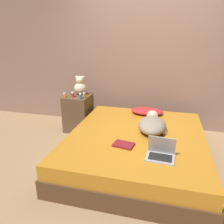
{
  "coord_description": "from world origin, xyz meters",
  "views": [
    {
      "loc": [
        0.33,
        -2.64,
        1.65
      ],
      "look_at": [
        -0.41,
        0.26,
        0.58
      ],
      "focal_mm": 35.0,
      "sensor_mm": 36.0,
      "label": 1
    }
  ],
  "objects_px": {
    "laptop": "(161,153)",
    "book": "(124,145)",
    "teddy_bear": "(80,86)",
    "bottle_orange": "(64,95)",
    "person_lying": "(152,124)",
    "bottle_red": "(73,95)",
    "bottle_blue": "(80,96)",
    "bottle_amber": "(84,95)",
    "pillow": "(147,111)"
  },
  "relations": [
    {
      "from": "bottle_orange",
      "to": "bottle_blue",
      "type": "bearing_deg",
      "value": -1.21
    },
    {
      "from": "teddy_bear",
      "to": "bottle_blue",
      "type": "distance_m",
      "value": 0.3
    },
    {
      "from": "pillow",
      "to": "person_lying",
      "type": "height_order",
      "value": "person_lying"
    },
    {
      "from": "teddy_bear",
      "to": "bottle_orange",
      "type": "distance_m",
      "value": 0.33
    },
    {
      "from": "person_lying",
      "to": "bottle_blue",
      "type": "distance_m",
      "value": 1.32
    },
    {
      "from": "person_lying",
      "to": "book",
      "type": "bearing_deg",
      "value": -121.98
    },
    {
      "from": "bottle_orange",
      "to": "bottle_red",
      "type": "height_order",
      "value": "bottle_red"
    },
    {
      "from": "pillow",
      "to": "bottle_blue",
      "type": "xyz_separation_m",
      "value": [
        -1.09,
        -0.17,
        0.23
      ]
    },
    {
      "from": "book",
      "to": "bottle_blue",
      "type": "bearing_deg",
      "value": 133.64
    },
    {
      "from": "bottle_amber",
      "to": "book",
      "type": "height_order",
      "value": "bottle_amber"
    },
    {
      "from": "laptop",
      "to": "bottle_amber",
      "type": "xyz_separation_m",
      "value": [
        -1.34,
        1.22,
        0.22
      ]
    },
    {
      "from": "bottle_amber",
      "to": "bottle_red",
      "type": "bearing_deg",
      "value": -176.5
    },
    {
      "from": "person_lying",
      "to": "bottle_orange",
      "type": "bearing_deg",
      "value": 159.87
    },
    {
      "from": "person_lying",
      "to": "bottle_amber",
      "type": "bearing_deg",
      "value": 152.63
    },
    {
      "from": "bottle_amber",
      "to": "bottle_blue",
      "type": "distance_m",
      "value": 0.09
    },
    {
      "from": "person_lying",
      "to": "laptop",
      "type": "distance_m",
      "value": 0.71
    },
    {
      "from": "bottle_orange",
      "to": "book",
      "type": "relative_size",
      "value": 0.31
    },
    {
      "from": "person_lying",
      "to": "bottle_red",
      "type": "xyz_separation_m",
      "value": [
        -1.39,
        0.51,
        0.19
      ]
    },
    {
      "from": "teddy_bear",
      "to": "bottle_orange",
      "type": "bearing_deg",
      "value": -126.89
    },
    {
      "from": "bottle_amber",
      "to": "bottle_red",
      "type": "xyz_separation_m",
      "value": [
        -0.2,
        -0.01,
        0.0
      ]
    },
    {
      "from": "laptop",
      "to": "bottle_orange",
      "type": "bearing_deg",
      "value": 149.33
    },
    {
      "from": "pillow",
      "to": "bottle_blue",
      "type": "relative_size",
      "value": 5.4
    },
    {
      "from": "bottle_red",
      "to": "book",
      "type": "relative_size",
      "value": 0.34
    },
    {
      "from": "bottle_orange",
      "to": "bottle_blue",
      "type": "relative_size",
      "value": 0.84
    },
    {
      "from": "laptop",
      "to": "book",
      "type": "xyz_separation_m",
      "value": [
        -0.44,
        0.16,
        -0.04
      ]
    },
    {
      "from": "pillow",
      "to": "bottle_amber",
      "type": "bearing_deg",
      "value": -175.04
    },
    {
      "from": "laptop",
      "to": "teddy_bear",
      "type": "distance_m",
      "value": 2.06
    },
    {
      "from": "person_lying",
      "to": "bottle_red",
      "type": "height_order",
      "value": "bottle_red"
    },
    {
      "from": "pillow",
      "to": "bottle_orange",
      "type": "height_order",
      "value": "bottle_orange"
    },
    {
      "from": "pillow",
      "to": "bottle_orange",
      "type": "distance_m",
      "value": 1.41
    },
    {
      "from": "bottle_red",
      "to": "bottle_blue",
      "type": "height_order",
      "value": "bottle_blue"
    },
    {
      "from": "bottle_orange",
      "to": "bottle_blue",
      "type": "distance_m",
      "value": 0.29
    },
    {
      "from": "bottle_orange",
      "to": "book",
      "type": "height_order",
      "value": "bottle_orange"
    },
    {
      "from": "bottle_blue",
      "to": "book",
      "type": "xyz_separation_m",
      "value": [
        0.94,
        -0.98,
        -0.27
      ]
    },
    {
      "from": "laptop",
      "to": "bottle_blue",
      "type": "bearing_deg",
      "value": 144.16
    },
    {
      "from": "book",
      "to": "laptop",
      "type": "bearing_deg",
      "value": -19.59
    },
    {
      "from": "pillow",
      "to": "person_lying",
      "type": "relative_size",
      "value": 0.71
    },
    {
      "from": "laptop",
      "to": "bottle_red",
      "type": "bearing_deg",
      "value": 145.78
    },
    {
      "from": "pillow",
      "to": "bottle_amber",
      "type": "xyz_separation_m",
      "value": [
        -1.06,
        -0.09,
        0.22
      ]
    },
    {
      "from": "teddy_bear",
      "to": "bottle_blue",
      "type": "bearing_deg",
      "value": -68.53
    },
    {
      "from": "laptop",
      "to": "teddy_bear",
      "type": "bearing_deg",
      "value": 140.35
    },
    {
      "from": "bottle_amber",
      "to": "pillow",
      "type": "bearing_deg",
      "value": 4.96
    },
    {
      "from": "bottle_orange",
      "to": "bottle_blue",
      "type": "height_order",
      "value": "bottle_blue"
    },
    {
      "from": "bottle_red",
      "to": "laptop",
      "type": "bearing_deg",
      "value": -38.0
    },
    {
      "from": "person_lying",
      "to": "bottle_blue",
      "type": "height_order",
      "value": "bottle_blue"
    },
    {
      "from": "person_lying",
      "to": "bottle_red",
      "type": "bearing_deg",
      "value": 156.23
    },
    {
      "from": "laptop",
      "to": "book",
      "type": "height_order",
      "value": "laptop"
    },
    {
      "from": "laptop",
      "to": "bottle_blue",
      "type": "relative_size",
      "value": 3.22
    },
    {
      "from": "laptop",
      "to": "bottle_orange",
      "type": "distance_m",
      "value": 2.03
    },
    {
      "from": "person_lying",
      "to": "laptop",
      "type": "bearing_deg",
      "value": -81.75
    }
  ]
}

